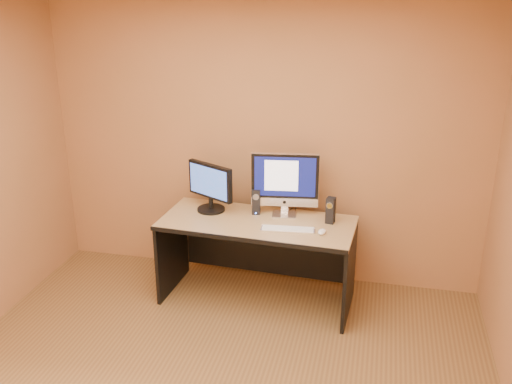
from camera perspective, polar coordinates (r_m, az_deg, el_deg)
walls at (r=3.36m, az=-6.40°, el=-4.10°), size 4.00×4.00×2.60m
desk at (r=5.02m, az=0.11°, el=-6.93°), size 1.68×0.81×0.76m
imac at (r=4.89m, az=2.89°, el=0.75°), size 0.61×0.29×0.56m
second_monitor at (r=5.02m, az=-4.57°, el=0.44°), size 0.55×0.45×0.43m
speaker_left at (r=4.97m, az=0.02°, el=-0.95°), size 0.08×0.08×0.23m
speaker_right at (r=4.82m, az=7.47°, el=-1.83°), size 0.08×0.09×0.23m
keyboard at (r=4.69m, az=3.20°, el=-3.73°), size 0.45×0.16×0.02m
mouse at (r=4.65m, az=6.61°, el=-3.95°), size 0.08×0.11×0.04m
cable_a at (r=5.05m, az=3.96°, el=-2.00°), size 0.04×0.22×0.01m
cable_b at (r=5.06m, az=3.23°, el=-1.91°), size 0.07×0.18×0.01m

